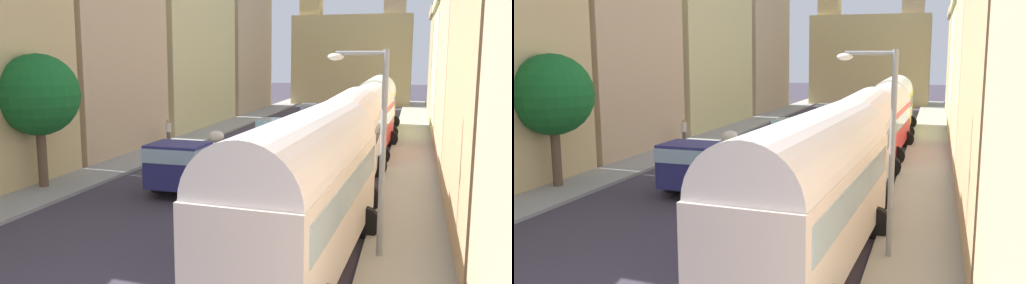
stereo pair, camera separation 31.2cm
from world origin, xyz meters
The scene contains 23 objects.
ground_plane centered at (0.00, 27.00, 0.00)m, with size 154.00×154.00×0.00m, color #3D3541.
sidewalk_left centered at (-7.25, 27.00, 0.07)m, with size 2.50×70.00×0.14m, color #979591.
sidewalk_right centered at (7.25, 27.00, 0.07)m, with size 2.50×70.00×0.14m, color #A19D8E.
building_left_2 centered at (-11.43, 20.73, 5.31)m, with size 6.44×9.44×10.58m.
building_left_3 centered at (-10.73, 32.81, 5.46)m, with size 4.46×13.01×10.91m.
building_left_4 centered at (-11.49, 46.21, 6.58)m, with size 6.58×11.84×13.10m.
building_right_2 centered at (11.28, 22.64, 4.59)m, with size 5.56×11.06×9.19m.
building_right_3 centered at (10.61, 34.36, 4.85)m, with size 4.64×11.34×9.65m.
building_right_4 centered at (10.69, 46.32, 5.08)m, with size 4.82×10.95×10.09m.
distant_church centered at (0.00, 57.20, 5.88)m, with size 13.49×6.27×17.49m.
parked_bus_0 centered at (4.60, 6.50, 2.36)m, with size 3.63×10.08×4.26m.
parked_bus_1 centered at (4.60, 15.50, 2.33)m, with size 3.29×9.61×4.17m.
parked_bus_2 centered at (4.60, 24.50, 2.19)m, with size 3.56×9.83×4.00m.
parked_bus_3 centered at (4.60, 33.50, 2.30)m, with size 3.39×9.77×4.16m.
cargo_truck_0 centered at (-1.76, 14.04, 1.15)m, with size 3.24×7.33×2.23m.
car_0 centered at (-1.92, 27.11, 0.77)m, with size 2.22×4.04×1.54m.
car_1 centered at (-1.60, 39.47, 0.77)m, with size 2.38×4.50×1.54m.
car_2 centered at (1.96, 15.10, 0.80)m, with size 2.37×4.27×1.59m.
car_3 centered at (1.78, 24.03, 0.81)m, with size 2.54×3.94×1.61m.
car_4 centered at (1.79, 38.52, 0.72)m, with size 2.29×3.77×1.41m.
pedestrian_1 centered at (-7.38, 23.02, 1.03)m, with size 0.44×0.44×1.79m.
streetlamp_near centered at (6.27, 7.74, 3.54)m, with size 1.65×0.28×5.88m.
roadside_tree_1 centered at (-7.90, 11.87, 4.06)m, with size 3.45×3.45×5.81m.
Camera 1 is at (7.27, -7.02, 5.70)m, focal length 37.48 mm.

